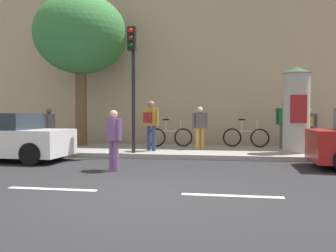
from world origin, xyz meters
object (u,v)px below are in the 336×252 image
(pedestrian_with_bag, at_px, (151,121))
(pedestrian_with_backpack, at_px, (285,121))
(poster_column, at_px, (296,109))
(street_tree, at_px, (81,35))
(bicycle_leaning, at_px, (170,137))
(pedestrian_in_light_jacket, at_px, (114,135))
(pedestrian_in_dark_shirt, at_px, (309,124))
(bicycle_upright, at_px, (246,137))
(pedestrian_tallest, at_px, (49,125))
(parked_car_silver, at_px, (2,138))
(traffic_light, at_px, (132,68))
(pedestrian_near_pole, at_px, (200,125))

(pedestrian_with_bag, bearing_deg, pedestrian_with_backpack, 18.97)
(poster_column, height_order, street_tree, street_tree)
(poster_column, bearing_deg, bicycle_leaning, 162.28)
(pedestrian_in_light_jacket, height_order, pedestrian_in_dark_shirt, pedestrian_in_dark_shirt)
(pedestrian_with_bag, distance_m, bicycle_upright, 3.92)
(poster_column, bearing_deg, pedestrian_in_light_jacket, -142.64)
(pedestrian_tallest, distance_m, pedestrian_in_dark_shirt, 9.61)
(bicycle_leaning, bearing_deg, street_tree, -179.69)
(street_tree, distance_m, bicycle_leaning, 5.45)
(parked_car_silver, bearing_deg, traffic_light, 21.19)
(traffic_light, relative_size, pedestrian_in_dark_shirt, 2.72)
(pedestrian_in_light_jacket, xyz_separation_m, pedestrian_tallest, (-3.56, 3.42, 0.14))
(street_tree, height_order, pedestrian_tallest, street_tree)
(pedestrian_near_pole, bearing_deg, bicycle_upright, 35.75)
(bicycle_leaning, bearing_deg, pedestrian_in_light_jacket, -95.88)
(bicycle_leaning, relative_size, parked_car_silver, 0.43)
(pedestrian_tallest, xyz_separation_m, pedestrian_with_bag, (3.73, 0.17, 0.15))
(pedestrian_near_pole, bearing_deg, poster_column, -10.09)
(bicycle_upright, bearing_deg, pedestrian_with_bag, -148.30)
(bicycle_leaning, xyz_separation_m, bicycle_upright, (2.91, 0.34, 0.00))
(pedestrian_in_light_jacket, xyz_separation_m, bicycle_upright, (3.46, 5.62, -0.37))
(traffic_light, relative_size, poster_column, 1.44)
(bicycle_upright, bearing_deg, pedestrian_tallest, -162.56)
(traffic_light, distance_m, bicycle_leaning, 3.57)
(pedestrian_in_light_jacket, relative_size, pedestrian_near_pole, 1.00)
(pedestrian_in_light_jacket, bearing_deg, bicycle_upright, 58.42)
(pedestrian_with_bag, height_order, parked_car_silver, pedestrian_with_bag)
(poster_column, distance_m, pedestrian_in_dark_shirt, 2.05)
(pedestrian_tallest, distance_m, pedestrian_near_pole, 5.45)
(pedestrian_with_bag, bearing_deg, parked_car_silver, -151.10)
(pedestrian_in_light_jacket, distance_m, bicycle_upright, 6.61)
(traffic_light, bearing_deg, pedestrian_with_bag, 63.67)
(traffic_light, distance_m, street_tree, 4.15)
(traffic_light, relative_size, pedestrian_with_bag, 2.35)
(street_tree, xyz_separation_m, pedestrian_in_light_jacket, (3.10, -5.27, -3.68))
(pedestrian_in_dark_shirt, distance_m, parked_car_silver, 10.71)
(traffic_light, height_order, bicycle_leaning, traffic_light)
(pedestrian_with_backpack, bearing_deg, pedestrian_in_light_jacket, -133.03)
(poster_column, height_order, pedestrian_with_backpack, poster_column)
(pedestrian_near_pole, bearing_deg, bicycle_leaning, 145.51)
(poster_column, distance_m, street_tree, 8.79)
(pedestrian_with_bag, relative_size, bicycle_leaning, 0.99)
(pedestrian_tallest, height_order, pedestrian_in_dark_shirt, pedestrian_in_dark_shirt)
(bicycle_upright, xyz_separation_m, parked_car_silver, (-7.45, -4.33, 0.17))
(pedestrian_with_bag, relative_size, pedestrian_with_backpack, 1.00)
(poster_column, height_order, pedestrian_with_bag, poster_column)
(pedestrian_in_light_jacket, bearing_deg, bicycle_leaning, 84.12)
(pedestrian_with_bag, relative_size, bicycle_upright, 0.98)
(poster_column, distance_m, pedestrian_in_light_jacket, 6.38)
(pedestrian_in_dark_shirt, xyz_separation_m, pedestrian_near_pole, (-3.98, -1.25, -0.00))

